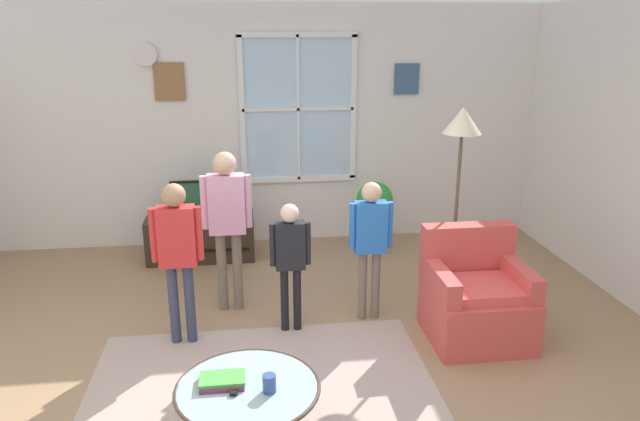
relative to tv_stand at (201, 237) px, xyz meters
The scene contains 16 objects.
ground_plane 2.71m from the tv_stand, 74.17° to the right, with size 6.86×6.79×0.02m, color #9E7A56.
back_wall 1.44m from the tv_stand, 36.45° to the left, with size 6.26×0.17×2.67m.
area_rug 2.74m from the tv_stand, 78.10° to the right, with size 2.41×2.03×0.01m, color tan.
tv_stand is the anchor object (origin of this frame).
television 0.44m from the tv_stand, 90.00° to the right, with size 0.58×0.08×0.39m.
armchair 3.05m from the tv_stand, 41.13° to the right, with size 0.76×0.74×0.87m.
coffee_table 3.15m from the tv_stand, 81.37° to the right, with size 0.85×0.85×0.42m.
book_stack 3.08m from the tv_stand, 83.89° to the right, with size 0.26×0.19×0.05m.
cup 3.24m from the tv_stand, 79.36° to the right, with size 0.08×0.08×0.11m, color #334C8C.
remote_near_books 3.16m from the tv_stand, 82.69° to the right, with size 0.04×0.14×0.02m, color black.
person_red_shirt 1.89m from the tv_stand, 90.92° to the right, with size 0.39×0.18×1.30m.
person_blue_shirt 2.25m from the tv_stand, 46.34° to the right, with size 0.36×0.17×1.21m.
person_black_shirt 1.96m from the tv_stand, 64.02° to the right, with size 0.33×0.15×1.09m.
person_pink_shirt 1.46m from the tv_stand, 75.11° to the right, with size 0.43×0.19×1.42m.
potted_plant_by_window 1.91m from the tv_stand, ahead, with size 0.40×0.40×0.80m.
floor_lamp 2.98m from the tv_stand, 31.69° to the right, with size 0.32×0.32×1.78m.
Camera 1 is at (-0.22, -3.47, 2.39)m, focal length 32.97 mm.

